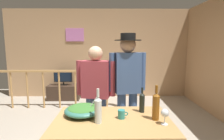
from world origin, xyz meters
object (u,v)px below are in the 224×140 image
object	(u,v)px
salad_bowl	(83,110)
mug_teal	(122,114)
serving_table	(112,126)
wine_bottle_dark	(142,102)
framed_picture	(75,35)
person_standing_right	(128,80)
flat_screen_tv	(63,77)
stair_railing	(76,84)
wine_bottle_clear	(98,109)
wine_bottle_amber	(156,106)
person_standing_left	(96,88)
wine_glass	(165,114)
tv_console	(64,92)

from	to	relation	value
salad_bowl	mug_teal	bearing A→B (deg)	-14.52
serving_table	salad_bowl	size ratio (longest dim) A/B	2.97
serving_table	wine_bottle_dark	xyz separation A→B (m)	(0.36, 0.22, 0.20)
framed_picture	person_standing_right	world-z (taller)	framed_picture
framed_picture	flat_screen_tv	world-z (taller)	framed_picture
framed_picture	stair_railing	xyz separation A→B (m)	(0.20, -1.00, -1.24)
serving_table	wine_bottle_clear	distance (m)	0.28
framed_picture	wine_bottle_amber	size ratio (longest dim) A/B	1.36
salad_bowl	wine_bottle_dark	bearing A→B (deg)	6.12
person_standing_left	serving_table	bearing A→B (deg)	116.18
wine_glass	wine_bottle_dark	distance (m)	0.39
stair_railing	serving_table	size ratio (longest dim) A/B	2.51
mug_teal	salad_bowl	bearing A→B (deg)	165.48
salad_bowl	person_standing_left	size ratio (longest dim) A/B	0.28
person_standing_right	person_standing_left	bearing A→B (deg)	-9.06
stair_railing	person_standing_right	bearing A→B (deg)	-57.17
wine_bottle_clear	wine_bottle_amber	xyz separation A→B (m)	(0.62, 0.07, 0.01)
tv_console	person_standing_right	size ratio (longest dim) A/B	0.52
flat_screen_tv	wine_glass	xyz separation A→B (m)	(1.88, -3.27, 0.21)
salad_bowl	mug_teal	xyz separation A→B (m)	(0.44, -0.11, -0.01)
tv_console	mug_teal	world-z (taller)	mug_teal
framed_picture	stair_railing	distance (m)	1.60
wine_bottle_dark	person_standing_left	size ratio (longest dim) A/B	0.20
serving_table	wine_bottle_dark	world-z (taller)	wine_bottle_dark
wine_bottle_clear	person_standing_right	distance (m)	0.95
salad_bowl	wine_bottle_clear	xyz separation A→B (m)	(0.19, -0.22, 0.09)
stair_railing	tv_console	xyz separation A→B (m)	(-0.50, 0.71, -0.40)
stair_railing	person_standing_right	xyz separation A→B (m)	(1.09, -1.68, 0.43)
framed_picture	wine_bottle_amber	xyz separation A→B (m)	(1.51, -3.47, -0.94)
wine_bottle_amber	person_standing_right	distance (m)	0.83
person_standing_right	wine_glass	bearing A→B (deg)	98.86
flat_screen_tv	wine_bottle_clear	distance (m)	3.44
tv_console	mug_teal	distance (m)	3.51
framed_picture	serving_table	world-z (taller)	framed_picture
tv_console	salad_bowl	distance (m)	3.25
wine_bottle_amber	flat_screen_tv	bearing A→B (deg)	119.99
wine_bottle_clear	mug_teal	world-z (taller)	wine_bottle_clear
flat_screen_tv	mug_teal	size ratio (longest dim) A/B	4.44
wine_bottle_clear	wine_bottle_dark	distance (m)	0.59
stair_railing	wine_bottle_clear	xyz separation A→B (m)	(0.70, -2.54, 0.29)
stair_railing	serving_table	distance (m)	2.60
serving_table	wine_bottle_clear	size ratio (longest dim) A/B	3.50
tv_console	wine_bottle_clear	bearing A→B (deg)	-69.80
flat_screen_tv	person_standing_left	xyz separation A→B (m)	(1.11, -2.36, 0.25)
flat_screen_tv	salad_bowl	xyz separation A→B (m)	(1.01, -3.00, 0.15)
wine_bottle_amber	person_standing_right	size ratio (longest dim) A/B	0.22
salad_bowl	wine_glass	xyz separation A→B (m)	(0.87, -0.27, 0.06)
person_standing_right	wine_bottle_amber	bearing A→B (deg)	97.36
person_standing_left	framed_picture	bearing A→B (deg)	-64.26
stair_railing	serving_table	xyz separation A→B (m)	(0.85, -2.46, 0.07)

